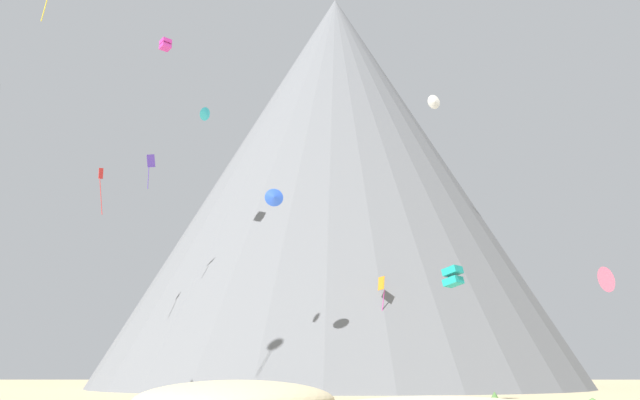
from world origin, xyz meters
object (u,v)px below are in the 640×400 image
Objects in this scene: kite_orange_low at (382,287)px; kite_violet_low at (199,324)px; bush_ridge_crest at (495,400)px; kite_blue_mid at (274,197)px; kite_teal_low at (453,276)px; kite_magenta_high at (165,45)px; kite_white_high at (434,102)px; kite_green_low at (372,294)px; kite_cyan_high at (206,114)px; kite_rainbow_low at (608,279)px; kite_red_mid at (101,182)px; rock_massif at (341,186)px; kite_lime_low at (420,326)px; kite_indigo_high at (151,164)px.

kite_orange_low reaches higher than kite_violet_low.
bush_ridge_crest is 0.66× the size of kite_blue_mid.
kite_teal_low is at bearing 122.11° from kite_violet_low.
kite_white_high is at bearing -16.45° from kite_magenta_high.
kite_orange_low is (0.05, -14.49, -0.88)m from kite_green_low.
kite_cyan_high is (-22.46, 14.43, 26.03)m from bush_ridge_crest.
kite_orange_low is (-4.30, 18.43, 1.60)m from kite_teal_low.
kite_red_mid is at bearing 57.39° from kite_rainbow_low.
kite_red_mid reaches higher than kite_teal_low.
bush_ridge_crest is 0.78× the size of kite_magenta_high.
rock_massif is at bearing 134.78° from kite_green_low.
kite_magenta_high is 0.40× the size of kite_violet_low.
kite_violet_low is at bearing 157.08° from kite_white_high.
rock_massif is at bearing -142.49° from kite_violet_low.
kite_magenta_high is at bearing -179.61° from kite_white_high.
rock_massif reaches higher than kite_green_low.
kite_green_low is (-9.34, 2.68, -27.08)m from kite_white_high.
kite_magenta_high is at bearing -121.22° from rock_massif.
kite_blue_mid is 23.43m from kite_red_mid.
kite_magenta_high is 0.29× the size of kite_red_mid.
kite_magenta_high reaches higher than kite_green_low.
kite_green_low is 0.72× the size of kite_red_mid.
kite_cyan_high is 0.76× the size of kite_blue_mid.
kite_orange_low is (3.53, -32.05, -21.52)m from rock_massif.
kite_lime_low is 2.60× the size of kite_blue_mid.
kite_lime_low is (-9.64, 37.44, -1.04)m from kite_rainbow_low.
kite_magenta_high is (-29.61, 14.55, 29.93)m from kite_teal_low.
kite_green_low is (-4.53, 42.97, 11.92)m from bush_ridge_crest.
kite_indigo_high is 6.10m from kite_red_mid.
kite_cyan_high is 27.31m from kite_orange_low.
kite_violet_low is (-39.02, 31.21, -1.19)m from kite_rainbow_low.
rock_massif is 24.99× the size of kite_green_low.
kite_white_high is 0.49× the size of kite_indigo_high.
kite_indigo_high is at bearing 172.64° from kite_white_high.
bush_ridge_crest is at bearing -80.41° from kite_magenta_high.
kite_magenta_high is at bearing 57.79° from kite_rainbow_low.
rock_massif is 69.34× the size of kite_cyan_high.
rock_massif is at bearing 37.22° from kite_red_mid.
kite_rainbow_low is at bearing 131.27° from kite_violet_low.
kite_green_low is 8.47m from kite_lime_low.
kite_violet_low is at bearing -132.41° from rock_massif.
kite_teal_low reaches higher than kite_lime_low.
kite_rainbow_low is at bearing -32.65° from kite_red_mid.
kite_indigo_high is at bearing 65.44° from kite_cyan_high.
kite_red_mid is (-5.22, -1.51, -2.78)m from kite_indigo_high.
rock_massif is at bearing 17.58° from kite_orange_low.
kite_red_mid is (-29.08, -32.71, -9.32)m from rock_massif.
kite_indigo_high is at bearing 136.28° from kite_blue_mid.
kite_magenta_high reaches higher than kite_blue_mid.
kite_violet_low is at bearing 38.87° from kite_magenta_high.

